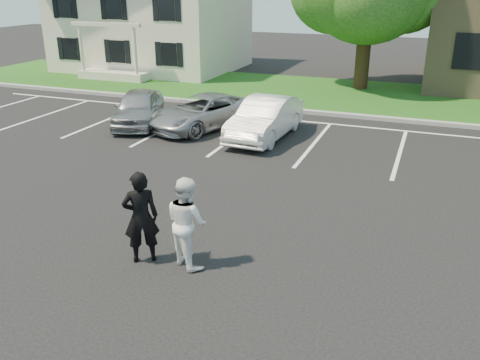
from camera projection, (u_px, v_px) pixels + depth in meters
name	position (u px, v px, depth m)	size (l,w,h in m)	color
ground_plane	(222.00, 254.00, 10.25)	(90.00, 90.00, 0.00)	black
curb	(337.00, 114.00, 20.64)	(40.00, 0.30, 0.15)	#969690
grass_strip	(353.00, 96.00, 24.13)	(44.00, 8.00, 0.08)	#154B0F
stall_lines	(360.00, 140.00, 17.55)	(34.00, 5.36, 0.01)	white
house	(152.00, 4.00, 30.53)	(10.30, 9.22, 7.60)	beige
man_black_suit	(141.00, 217.00, 9.71)	(0.68, 0.45, 1.87)	black
man_white_shirt	(187.00, 222.00, 9.61)	(0.87, 0.68, 1.79)	white
car_silver_west	(139.00, 108.00, 19.23)	(1.56, 3.88, 1.32)	#A2A1A6
car_silver_minivan	(203.00, 112.00, 18.79)	(2.03, 4.40, 1.22)	#9D9FA4
car_white_sedan	(265.00, 118.00, 17.60)	(1.47, 4.21, 1.39)	silver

